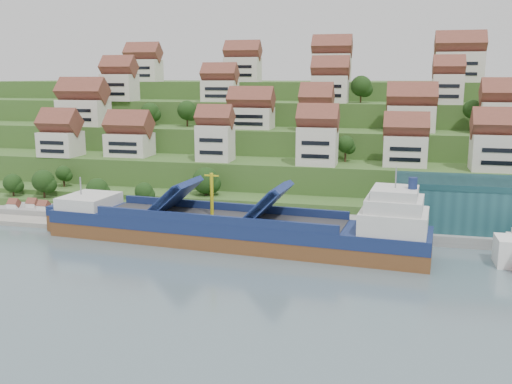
# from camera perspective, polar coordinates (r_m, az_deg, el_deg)

# --- Properties ---
(ground) EXTENTS (300.00, 300.00, 0.00)m
(ground) POSITION_cam_1_polar(r_m,az_deg,el_deg) (111.95, 2.09, -5.59)
(ground) COLOR slate
(ground) RESTS_ON ground
(quay) EXTENTS (180.00, 14.00, 2.20)m
(quay) POSITION_cam_1_polar(r_m,az_deg,el_deg) (124.01, 12.63, -3.64)
(quay) COLOR gray
(quay) RESTS_ON ground
(pebble_beach) EXTENTS (45.00, 20.00, 1.00)m
(pebble_beach) POSITION_cam_1_polar(r_m,az_deg,el_deg) (144.93, -19.96, -2.12)
(pebble_beach) COLOR gray
(pebble_beach) RESTS_ON ground
(hillside) EXTENTS (260.00, 128.00, 31.00)m
(hillside) POSITION_cam_1_polar(r_m,az_deg,el_deg) (210.68, 7.84, 5.34)
(hillside) COLOR #2D4C1E
(hillside) RESTS_ON ground
(hillside_village) EXTENTS (155.26, 62.55, 29.25)m
(hillside_village) POSITION_cam_1_polar(r_m,az_deg,el_deg) (167.35, 7.46, 8.56)
(hillside_village) COLOR beige
(hillside_village) RESTS_ON ground
(hillside_trees) EXTENTS (143.80, 62.53, 30.20)m
(hillside_trees) POSITION_cam_1_polar(r_m,az_deg,el_deg) (155.14, 1.78, 5.72)
(hillside_trees) COLOR #1D3C14
(hillside_trees) RESTS_ON ground
(flagpole) EXTENTS (1.28, 0.16, 8.00)m
(flagpole) POSITION_cam_1_polar(r_m,az_deg,el_deg) (117.81, 11.78, -1.50)
(flagpole) COLOR gray
(flagpole) RESTS_ON quay
(beach_huts) EXTENTS (14.40, 3.70, 2.20)m
(beach_huts) POSITION_cam_1_polar(r_m,az_deg,el_deg) (144.68, -20.93, -1.56)
(beach_huts) COLOR white
(beach_huts) RESTS_ON pebble_beach
(cargo_ship) EXTENTS (77.23, 17.98, 16.95)m
(cargo_ship) POSITION_cam_1_polar(r_m,az_deg,el_deg) (112.47, -1.53, -3.79)
(cargo_ship) COLOR brown
(cargo_ship) RESTS_ON ground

